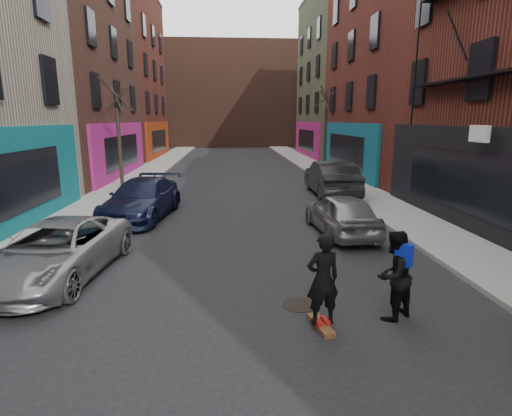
{
  "coord_description": "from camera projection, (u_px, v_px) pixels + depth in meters",
  "views": [
    {
      "loc": [
        -0.47,
        -3.61,
        3.71
      ],
      "look_at": [
        0.17,
        5.88,
        1.6
      ],
      "focal_mm": 28.0,
      "sensor_mm": 36.0,
      "label": 1
    }
  ],
  "objects": [
    {
      "name": "skateboard",
      "position": [
        321.0,
        325.0,
        7.26
      ],
      "size": [
        0.37,
        0.83,
        0.1
      ],
      "primitive_type": "cube",
      "rotation": [
        0.0,
        0.0,
        0.19
      ],
      "color": "brown",
      "rests_on": "ground"
    },
    {
      "name": "pedestrian",
      "position": [
        394.0,
        275.0,
        7.46
      ],
      "size": [
        1.05,
        0.99,
        1.72
      ],
      "rotation": [
        0.0,
        0.0,
        3.69
      ],
      "color": "black",
      "rests_on": "ground"
    },
    {
      "name": "sidewalk_left",
      "position": [
        159.0,
        164.0,
        33.14
      ],
      "size": [
        2.5,
        84.0,
        0.13
      ],
      "primitive_type": "cube",
      "color": "gray",
      "rests_on": "ground"
    },
    {
      "name": "tree_right_far",
      "position": [
        326.0,
        122.0,
        27.37
      ],
      "size": [
        2.0,
        2.0,
        6.8
      ],
      "primitive_type": null,
      "color": "black",
      "rests_on": "sidewalk_right"
    },
    {
      "name": "parked_left_far",
      "position": [
        57.0,
        250.0,
        9.49
      ],
      "size": [
        2.73,
        5.01,
        1.33
      ],
      "primitive_type": "imported",
      "rotation": [
        0.0,
        0.0,
        -0.11
      ],
      "color": "gray",
      "rests_on": "ground"
    },
    {
      "name": "sidewalk_right",
      "position": [
        308.0,
        163.0,
        33.96
      ],
      "size": [
        2.5,
        84.0,
        0.13
      ],
      "primitive_type": "cube",
      "color": "gray",
      "rests_on": "ground"
    },
    {
      "name": "tree_left_far",
      "position": [
        118.0,
        126.0,
        20.74
      ],
      "size": [
        2.0,
        2.0,
        6.5
      ],
      "primitive_type": null,
      "color": "black",
      "rests_on": "sidewalk_left"
    },
    {
      "name": "parked_right_end",
      "position": [
        331.0,
        178.0,
        19.86
      ],
      "size": [
        1.91,
        5.26,
        1.72
      ],
      "primitive_type": "imported",
      "rotation": [
        0.0,
        0.0,
        3.13
      ],
      "color": "black",
      "rests_on": "ground"
    },
    {
      "name": "manhole",
      "position": [
        299.0,
        305.0,
        8.17
      ],
      "size": [
        0.86,
        0.86,
        0.01
      ],
      "primitive_type": "cylinder",
      "rotation": [
        0.0,
        0.0,
        0.27
      ],
      "color": "black",
      "rests_on": "ground"
    },
    {
      "name": "parked_right_far",
      "position": [
        341.0,
        213.0,
        13.16
      ],
      "size": [
        1.87,
        4.12,
        1.37
      ],
      "primitive_type": "imported",
      "rotation": [
        0.0,
        0.0,
        3.21
      ],
      "color": "gray",
      "rests_on": "ground"
    },
    {
      "name": "building_far",
      "position": [
        231.0,
        96.0,
        57.37
      ],
      "size": [
        40.0,
        10.0,
        14.0
      ],
      "primitive_type": "cube",
      "color": "#47281E",
      "rests_on": "ground"
    },
    {
      "name": "skateboarder",
      "position": [
        323.0,
        279.0,
        7.06
      ],
      "size": [
        0.68,
        0.52,
        1.7
      ],
      "primitive_type": "imported",
      "rotation": [
        0.0,
        0.0,
        3.33
      ],
      "color": "black",
      "rests_on": "skateboard"
    },
    {
      "name": "parked_left_end",
      "position": [
        142.0,
        199.0,
        15.31
      ],
      "size": [
        2.73,
        5.32,
        1.48
      ],
      "primitive_type": "imported",
      "rotation": [
        0.0,
        0.0,
        -0.13
      ],
      "color": "black",
      "rests_on": "ground"
    }
  ]
}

